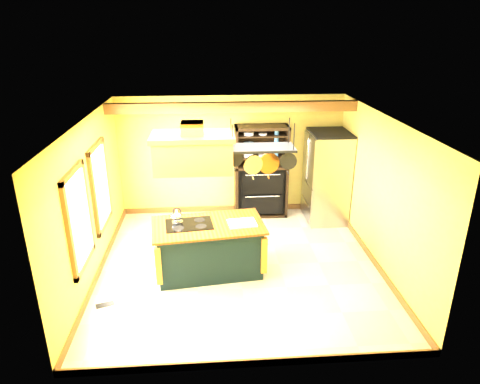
{
  "coord_description": "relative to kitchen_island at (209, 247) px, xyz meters",
  "views": [
    {
      "loc": [
        -0.48,
        -6.77,
        4.13
      ],
      "look_at": [
        0.04,
        0.3,
        1.33
      ],
      "focal_mm": 32.0,
      "sensor_mm": 36.0,
      "label": 1
    }
  ],
  "objects": [
    {
      "name": "kitchen_island",
      "position": [
        0.0,
        0.0,
        0.0
      ],
      "size": [
        2.02,
        1.28,
        1.11
      ],
      "rotation": [
        0.0,
        0.0,
        0.12
      ],
      "color": "black",
      "rests_on": "floor"
    },
    {
      "name": "wall_front",
      "position": [
        0.55,
        -2.37,
        0.88
      ],
      "size": [
        5.0,
        0.02,
        2.7
      ],
      "primitive_type": "cube",
      "color": "#DCCA50",
      "rests_on": "floor"
    },
    {
      "name": "window_far",
      "position": [
        -1.92,
        0.73,
        0.93
      ],
      "size": [
        0.06,
        1.06,
        1.56
      ],
      "color": "brown",
      "rests_on": "wall_left"
    },
    {
      "name": "wall_back",
      "position": [
        0.55,
        2.63,
        0.88
      ],
      "size": [
        5.0,
        0.02,
        2.7
      ],
      "primitive_type": "cube",
      "color": "#DCCA50",
      "rests_on": "floor"
    },
    {
      "name": "range_hood",
      "position": [
        -0.2,
        -0.0,
        1.76
      ],
      "size": [
        1.32,
        0.75,
        0.8
      ],
      "color": "gold",
      "rests_on": "ceiling"
    },
    {
      "name": "pot_rack",
      "position": [
        0.91,
        0.0,
        1.7
      ],
      "size": [
        1.14,
        0.54,
        0.92
      ],
      "color": "black",
      "rests_on": "ceiling"
    },
    {
      "name": "refrigerator",
      "position": [
        2.6,
        2.03,
        0.49
      ],
      "size": [
        0.85,
        1.01,
        1.97
      ],
      "color": "#989BA1",
      "rests_on": "floor"
    },
    {
      "name": "hutch",
      "position": [
        1.2,
        2.4,
        0.35
      ],
      "size": [
        1.18,
        0.54,
        2.08
      ],
      "color": "black",
      "rests_on": "floor"
    },
    {
      "name": "floor_register",
      "position": [
        -1.65,
        -0.89,
        -0.46
      ],
      "size": [
        0.3,
        0.21,
        0.01
      ],
      "primitive_type": "cube",
      "rotation": [
        0.0,
        0.0,
        0.34
      ],
      "color": "black",
      "rests_on": "floor"
    },
    {
      "name": "ceiling",
      "position": [
        0.55,
        0.13,
        2.23
      ],
      "size": [
        5.0,
        5.0,
        0.0
      ],
      "primitive_type": "plane",
      "rotation": [
        3.14,
        0.0,
        0.0
      ],
      "color": "white",
      "rests_on": "wall_back"
    },
    {
      "name": "window_near",
      "position": [
        -1.92,
        -0.67,
        0.93
      ],
      "size": [
        0.06,
        1.06,
        1.56
      ],
      "color": "brown",
      "rests_on": "wall_left"
    },
    {
      "name": "floor",
      "position": [
        0.55,
        0.13,
        -0.47
      ],
      "size": [
        5.0,
        5.0,
        0.0
      ],
      "primitive_type": "plane",
      "color": "beige",
      "rests_on": "ground"
    },
    {
      "name": "wall_right",
      "position": [
        3.05,
        0.13,
        0.88
      ],
      "size": [
        0.02,
        5.0,
        2.7
      ],
      "primitive_type": "cube",
      "color": "#DCCA50",
      "rests_on": "floor"
    },
    {
      "name": "ceiling_beam",
      "position": [
        0.55,
        1.83,
        2.12
      ],
      "size": [
        5.0,
        0.15,
        0.2
      ],
      "primitive_type": "cube",
      "color": "brown",
      "rests_on": "ceiling"
    },
    {
      "name": "wall_left",
      "position": [
        -1.95,
        0.13,
        0.88
      ],
      "size": [
        0.02,
        5.0,
        2.7
      ],
      "primitive_type": "cube",
      "color": "#DCCA50",
      "rests_on": "floor"
    }
  ]
}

